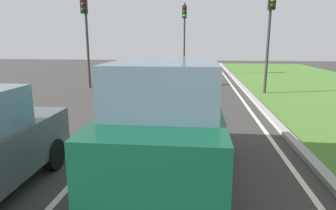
{
  "coord_description": "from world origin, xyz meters",
  "views": [
    {
      "loc": [
        1.62,
        3.36,
        2.6
      ],
      "look_at": [
        0.94,
        9.7,
        1.2
      ],
      "focal_mm": 31.19,
      "sensor_mm": 36.0,
      "label": 1
    }
  ],
  "objects_px": {
    "traffic_light_overhead_left": "(86,24)",
    "traffic_light_near_right": "(270,21)",
    "traffic_light_far_median": "(184,27)",
    "car_suv_ahead": "(168,120)"
  },
  "relations": [
    {
      "from": "traffic_light_near_right",
      "to": "traffic_light_far_median",
      "type": "relative_size",
      "value": 0.98
    },
    {
      "from": "traffic_light_overhead_left",
      "to": "traffic_light_far_median",
      "type": "height_order",
      "value": "traffic_light_far_median"
    },
    {
      "from": "traffic_light_near_right",
      "to": "traffic_light_overhead_left",
      "type": "bearing_deg",
      "value": 173.75
    },
    {
      "from": "traffic_light_near_right",
      "to": "traffic_light_overhead_left",
      "type": "relative_size",
      "value": 1.04
    },
    {
      "from": "car_suv_ahead",
      "to": "traffic_light_near_right",
      "type": "height_order",
      "value": "traffic_light_near_right"
    },
    {
      "from": "traffic_light_far_median",
      "to": "traffic_light_near_right",
      "type": "bearing_deg",
      "value": -61.12
    },
    {
      "from": "traffic_light_overhead_left",
      "to": "traffic_light_far_median",
      "type": "bearing_deg",
      "value": 54.75
    },
    {
      "from": "traffic_light_overhead_left",
      "to": "traffic_light_near_right",
      "type": "bearing_deg",
      "value": -6.25
    },
    {
      "from": "traffic_light_overhead_left",
      "to": "traffic_light_far_median",
      "type": "distance_m",
      "value": 8.62
    },
    {
      "from": "traffic_light_far_median",
      "to": "traffic_light_overhead_left",
      "type": "bearing_deg",
      "value": -125.25
    }
  ]
}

